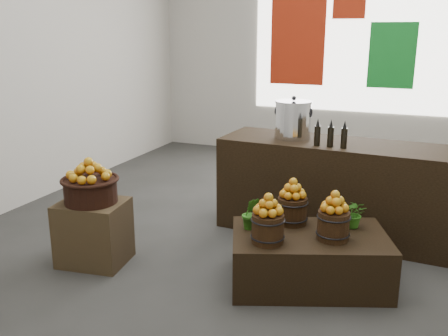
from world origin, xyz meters
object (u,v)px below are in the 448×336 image
at_px(wicker_basket, 91,191).
at_px(counter, 336,188).
at_px(stock_pot_left, 293,121).
at_px(display_table, 309,258).
at_px(crate, 94,232).

relative_size(wicker_basket, counter, 0.20).
xyz_separation_m(counter, stock_pot_left, (-0.49, 0.03, 0.68)).
height_order(display_table, stock_pot_left, stock_pot_left).
distance_m(crate, display_table, 1.96).
distance_m(wicker_basket, counter, 2.47).
bearing_deg(counter, stock_pot_left, -180.00).
distance_m(wicker_basket, display_table, 2.01).
relative_size(wicker_basket, stock_pot_left, 1.27).
height_order(wicker_basket, stock_pot_left, stock_pot_left).
relative_size(crate, stock_pot_left, 1.58).
bearing_deg(crate, stock_pot_left, 47.75).
xyz_separation_m(wicker_basket, counter, (1.92, 1.55, -0.20)).
xyz_separation_m(display_table, counter, (-0.00, 1.18, 0.27)).
xyz_separation_m(wicker_basket, stock_pot_left, (1.43, 1.57, 0.47)).
bearing_deg(crate, display_table, 10.82).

